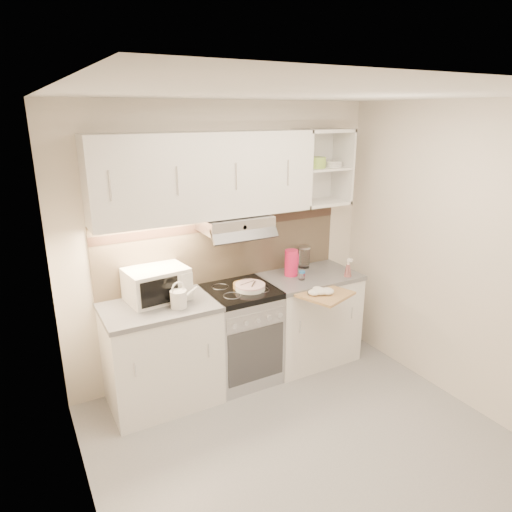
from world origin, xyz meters
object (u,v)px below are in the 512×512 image
at_px(glass_jar, 304,257).
at_px(spray_bottle, 348,269).
at_px(microwave, 157,284).
at_px(pink_pitcher, 291,263).
at_px(watering_can, 179,298).
at_px(electric_range, 241,334).
at_px(cutting_board, 325,294).
at_px(plate_stack, 250,287).

relative_size(glass_jar, spray_bottle, 1.14).
height_order(microwave, pink_pitcher, microwave).
bearing_deg(glass_jar, watering_can, -167.27).
bearing_deg(electric_range, cutting_board, -34.30).
xyz_separation_m(microwave, pink_pitcher, (1.30, -0.05, -0.01)).
distance_m(plate_stack, cutting_board, 0.66).
relative_size(microwave, watering_can, 2.04).
height_order(electric_range, spray_bottle, spray_bottle).
bearing_deg(pink_pitcher, plate_stack, -160.44).
distance_m(microwave, glass_jar, 1.55).
height_order(microwave, glass_jar, microwave).
bearing_deg(electric_range, plate_stack, -44.68).
xyz_separation_m(watering_can, plate_stack, (0.68, 0.06, -0.05)).
height_order(plate_stack, pink_pitcher, pink_pitcher).
xyz_separation_m(electric_range, glass_jar, (0.83, 0.20, 0.56)).
xyz_separation_m(pink_pitcher, cutting_board, (0.04, -0.49, -0.16)).
height_order(watering_can, cutting_board, watering_can).
bearing_deg(glass_jar, spray_bottle, -62.93).
bearing_deg(microwave, spray_bottle, -17.48).
relative_size(watering_can, spray_bottle, 1.34).
distance_m(microwave, plate_stack, 0.81).
relative_size(plate_stack, pink_pitcher, 1.06).
distance_m(pink_pitcher, spray_bottle, 0.54).
distance_m(plate_stack, spray_bottle, 0.99).
relative_size(pink_pitcher, cutting_board, 0.61).
distance_m(watering_can, spray_bottle, 1.65).
relative_size(electric_range, pink_pitcher, 3.56).
height_order(glass_jar, spray_bottle, glass_jar).
bearing_deg(cutting_board, spray_bottle, 6.40).
bearing_deg(plate_stack, glass_jar, 19.20).
height_order(watering_can, glass_jar, same).
distance_m(watering_can, pink_pitcher, 1.21).
distance_m(microwave, spray_bottle, 1.79).
bearing_deg(cutting_board, electric_range, 126.16).
bearing_deg(electric_range, spray_bottle, -11.94).
xyz_separation_m(watering_can, glass_jar, (1.44, 0.32, 0.03)).
height_order(pink_pitcher, spray_bottle, pink_pitcher).
bearing_deg(spray_bottle, plate_stack, 147.90).
xyz_separation_m(microwave, cutting_board, (1.34, -0.54, -0.17)).
relative_size(electric_range, glass_jar, 4.11).
bearing_deg(watering_can, glass_jar, 0.38).
xyz_separation_m(microwave, spray_bottle, (1.76, -0.34, -0.06)).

